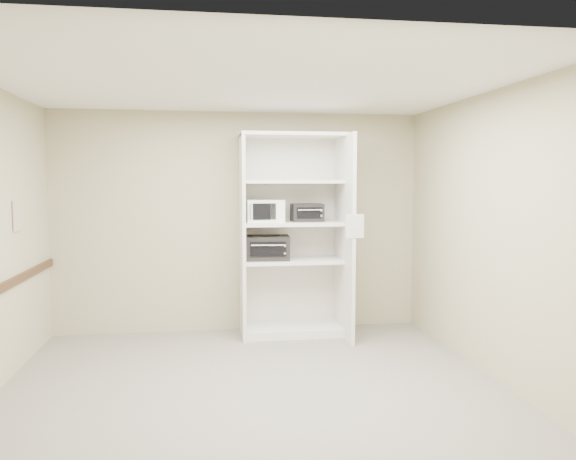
{
  "coord_description": "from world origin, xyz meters",
  "views": [
    {
      "loc": [
        -0.41,
        -4.94,
        1.85
      ],
      "look_at": [
        0.52,
        1.37,
        1.3
      ],
      "focal_mm": 35.0,
      "sensor_mm": 36.0,
      "label": 1
    }
  ],
  "objects": [
    {
      "name": "toaster_oven_upper",
      "position": [
        0.81,
        1.74,
        1.48
      ],
      "size": [
        0.38,
        0.29,
        0.21
      ],
      "primitive_type": "cube",
      "rotation": [
        0.0,
        0.0,
        0.02
      ],
      "color": "black",
      "rests_on": "shelving_unit"
    },
    {
      "name": "microwave",
      "position": [
        0.28,
        1.73,
        1.5
      ],
      "size": [
        0.47,
        0.37,
        0.27
      ],
      "primitive_type": "cube",
      "rotation": [
        0.0,
        0.0,
        0.07
      ],
      "color": "white",
      "rests_on": "shelving_unit"
    },
    {
      "name": "ceiling",
      "position": [
        0.0,
        0.0,
        2.7
      ],
      "size": [
        4.5,
        4.0,
        0.01
      ],
      "primitive_type": "cube",
      "color": "white"
    },
    {
      "name": "wall_right",
      "position": [
        2.25,
        0.0,
        1.35
      ],
      "size": [
        0.02,
        4.0,
        2.7
      ],
      "primitive_type": "cube",
      "color": "tan",
      "rests_on": "ground"
    },
    {
      "name": "toaster_oven_lower",
      "position": [
        0.32,
        1.69,
        1.06
      ],
      "size": [
        0.54,
        0.43,
        0.28
      ],
      "primitive_type": "cube",
      "rotation": [
        0.0,
        0.0,
        -0.08
      ],
      "color": "black",
      "rests_on": "shelving_unit"
    },
    {
      "name": "wall_front",
      "position": [
        0.0,
        -2.0,
        1.35
      ],
      "size": [
        4.5,
        0.02,
        2.7
      ],
      "primitive_type": "cube",
      "color": "tan",
      "rests_on": "ground"
    },
    {
      "name": "wall_poster",
      "position": [
        -2.24,
        0.86,
        1.52
      ],
      "size": [
        0.01,
        0.21,
        0.3
      ],
      "primitive_type": "cube",
      "color": "silver",
      "rests_on": "wall_left"
    },
    {
      "name": "floor",
      "position": [
        0.0,
        0.0,
        0.0
      ],
      "size": [
        4.5,
        4.0,
        0.01
      ],
      "primitive_type": "cube",
      "color": "slate",
      "rests_on": "ground"
    },
    {
      "name": "wall_back",
      "position": [
        0.0,
        2.0,
        1.35
      ],
      "size": [
        4.5,
        0.02,
        2.7
      ],
      "primitive_type": "cube",
      "color": "tan",
      "rests_on": "ground"
    },
    {
      "name": "shelving_unit",
      "position": [
        0.67,
        1.7,
        1.13
      ],
      "size": [
        1.24,
        0.92,
        2.42
      ],
      "color": "white",
      "rests_on": "floor"
    },
    {
      "name": "paper_sign",
      "position": [
        1.23,
        1.07,
        1.36
      ],
      "size": [
        0.2,
        0.02,
        0.26
      ],
      "primitive_type": "cube",
      "rotation": [
        0.0,
        0.0,
        0.07
      ],
      "color": "white",
      "rests_on": "shelving_unit"
    }
  ]
}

